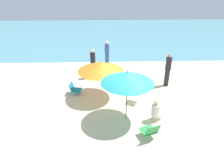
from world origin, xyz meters
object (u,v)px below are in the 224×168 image
Objects in this scene: umbrella_teal at (127,78)px; person_b at (168,70)px; beach_chair_b at (75,89)px; beach_chair_c at (135,95)px; beach_chair_a at (150,130)px; beach_chair_d at (118,80)px; umbrella_orange at (101,66)px; person_d at (107,53)px; person_c at (156,110)px; person_a at (93,63)px.

umbrella_teal is 1.20× the size of person_b.
beach_chair_b is 0.80× the size of beach_chair_c.
beach_chair_a reaches higher than beach_chair_d.
person_d is at bearing 85.25° from umbrella_orange.
beach_chair_b is 4.00m from person_d.
umbrella_orange reaches higher than beach_chair_d.
person_d reaches higher than beach_chair_c.
person_c is (3.46, -2.24, 0.21)m from beach_chair_b.
umbrella_teal is at bearing 36.49° from beach_chair_d.
person_d reaches higher than beach_chair_d.
umbrella_teal is 2.80× the size of beach_chair_d.
beach_chair_a is (0.72, -1.17, -1.47)m from umbrella_teal.
person_b is (3.85, -1.13, 0.04)m from person_a.
beach_chair_c is 3.37m from person_a.
beach_chair_c is at bearing 78.53° from person_c.
person_d is (-1.83, 5.85, 0.34)m from person_c.
person_a is 4.86m from person_c.
beach_chair_b is 4.77m from person_b.
umbrella_teal is 3.63× the size of beach_chair_b.
umbrella_orange is 1.25× the size of person_a.
umbrella_teal reaches higher than person_b.
person_c reaches higher than beach_chair_c.
beach_chair_a is at bearing -56.52° from person_a.
umbrella_orange is (-1.00, 1.82, -0.30)m from umbrella_teal.
person_a is (-1.99, 2.67, 0.52)m from beach_chair_c.
person_c is at bearing -43.44° from beach_chair_a.
beach_chair_b is 2.31m from beach_chair_d.
umbrella_orange reaches higher than beach_chair_b.
beach_chair_d is at bearing -27.03° from person_a.
person_c reaches higher than beach_chair_b.
beach_chair_b is at bearing 167.66° from umbrella_orange.
person_d is at bearing 76.04° from person_a.
umbrella_teal is 2.09m from umbrella_orange.
person_c is at bearing -22.91° from person_d.
person_b is at bearing 31.29° from person_c.
person_b is at bearing 15.86° from beach_chair_b.
person_c is 0.60× the size of person_d.
beach_chair_d is (-0.66, 1.66, -0.03)m from beach_chair_c.
umbrella_teal is 2.90× the size of beach_chair_c.
person_c is at bearing -42.12° from umbrella_orange.
person_c is (2.16, -1.95, -1.04)m from umbrella_orange.
person_b is (2.52, -0.12, 0.59)m from beach_chair_d.
beach_chair_c is 1.78m from beach_chair_d.
beach_chair_d reaches higher than beach_chair_b.
umbrella_teal is 2.02m from beach_chair_c.
umbrella_teal reaches higher than beach_chair_d.
beach_chair_b is at bearing -75.78° from beach_chair_c.
person_c is (1.16, -0.13, -1.34)m from umbrella_teal.
beach_chair_c reaches higher than beach_chair_b.
person_a is 1.73× the size of person_c.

